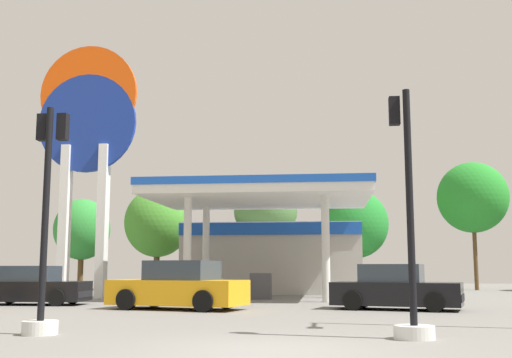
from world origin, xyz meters
The scene contains 13 objects.
ground_plane centered at (0.00, 0.00, 0.00)m, with size 90.00×90.00×0.00m, color slate.
gas_station centered at (-1.89, 22.61, 2.24)m, with size 9.40×14.27×4.83m.
station_pole_sign centered at (-9.92, 16.71, 7.34)m, with size 4.58×0.56×11.58m.
car_0 centered at (3.12, 10.41, 0.65)m, with size 4.33×2.65×1.45m.
car_1 centered at (-3.84, 9.74, 0.71)m, with size 4.66×2.82×1.56m.
car_5 centered at (-9.72, 11.65, 0.63)m, with size 3.98×1.93×1.40m.
traffic_signal_0 centered at (-4.79, 1.95, 1.79)m, with size 0.71×0.71×4.67m.
traffic_signal_1 centered at (2.54, 1.98, 1.46)m, with size 0.77×0.77×4.83m.
tree_0 centered at (-14.53, 27.97, 3.73)m, with size 3.54×3.54×5.68m.
tree_1 centered at (-9.37, 27.07, 4.07)m, with size 4.02×4.02×6.19m.
tree_2 centered at (-2.67, 26.73, 4.58)m, with size 3.79×3.79×6.14m.
tree_3 centered at (2.70, 28.97, 4.01)m, with size 4.10×4.10×6.14m.
tree_4 centered at (9.83, 28.91, 5.58)m, with size 4.24×4.24×7.74m.
Camera 1 is at (0.96, -10.37, 1.33)m, focal length 43.97 mm.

